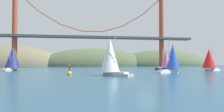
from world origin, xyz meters
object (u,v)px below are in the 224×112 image
(sailboat_pink_spinnaker, at_px, (166,59))
(channel_buoy, at_px, (69,73))
(sailboat_white_mainsail, at_px, (110,56))
(sailboat_blue_spinnaker, at_px, (172,58))
(sailboat_navy_sail, at_px, (12,58))
(sailboat_red_spinnaker, at_px, (209,59))

(sailboat_pink_spinnaker, bearing_deg, channel_buoy, -143.70)
(sailboat_white_mainsail, relative_size, channel_buoy, 3.40)
(sailboat_blue_spinnaker, height_order, sailboat_navy_sail, sailboat_navy_sail)
(sailboat_blue_spinnaker, height_order, sailboat_white_mainsail, sailboat_blue_spinnaker)
(sailboat_blue_spinnaker, bearing_deg, sailboat_white_mainsail, -156.43)
(sailboat_blue_spinnaker, height_order, sailboat_red_spinnaker, sailboat_blue_spinnaker)
(channel_buoy, bearing_deg, sailboat_pink_spinnaker, 36.30)
(sailboat_white_mainsail, bearing_deg, sailboat_blue_spinnaker, 23.57)
(sailboat_white_mainsail, xyz_separation_m, sailboat_navy_sail, (-29.33, 32.00, 0.04))
(sailboat_blue_spinnaker, bearing_deg, sailboat_pink_spinnaker, 70.17)
(sailboat_navy_sail, bearing_deg, channel_buoy, -53.00)
(sailboat_blue_spinnaker, distance_m, sailboat_navy_sail, 53.52)
(sailboat_red_spinnaker, relative_size, channel_buoy, 3.16)
(sailboat_blue_spinnaker, bearing_deg, sailboat_red_spinnaker, 28.00)
(sailboat_blue_spinnaker, bearing_deg, channel_buoy, -173.86)
(sailboat_pink_spinnaker, xyz_separation_m, sailboat_navy_sail, (-56.39, 0.34, 0.26))
(sailboat_pink_spinnaker, xyz_separation_m, sailboat_blue_spinnaker, (-8.50, -23.56, 0.02))
(sailboat_red_spinnaker, distance_m, sailboat_navy_sail, 66.95)
(sailboat_blue_spinnaker, height_order, channel_buoy, sailboat_blue_spinnaker)
(sailboat_red_spinnaker, height_order, channel_buoy, sailboat_red_spinnaker)
(sailboat_pink_spinnaker, relative_size, sailboat_navy_sail, 0.88)
(sailboat_white_mainsail, xyz_separation_m, channel_buoy, (-9.08, 5.12, -3.97))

